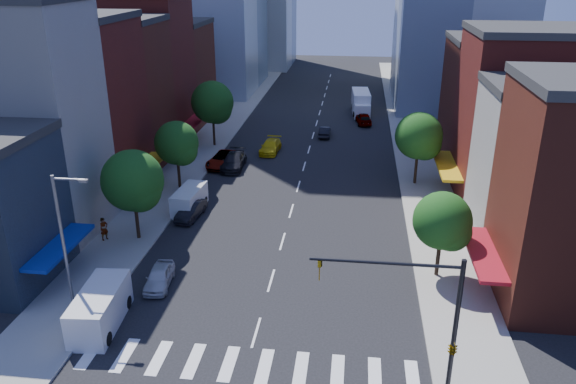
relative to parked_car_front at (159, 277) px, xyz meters
The scene contains 31 objects.
ground 8.75m from the parked_car_front, 30.67° to the right, with size 220.00×220.00×0.00m, color black.
sidewalk_left 35.91m from the parked_car_front, 98.01° to the left, with size 5.00×120.00×0.15m, color gray.
sidewalk_right 40.80m from the parked_car_front, 60.64° to the left, with size 5.00×120.00×0.15m, color gray.
crosswalk 10.59m from the parked_car_front, 44.80° to the right, with size 19.00×3.00×0.01m, color silver.
bldg_left_1 17.57m from the parked_car_front, 150.78° to the left, with size 12.00×8.00×18.00m, color beige.
bldg_left_2 22.22m from the parked_car_front, 130.06° to the left, with size 12.00×9.00×16.00m, color maroon.
bldg_left_3 28.84m from the parked_car_front, 118.80° to the left, with size 12.00×8.00×15.00m, color #582116.
bldg_left_4 36.55m from the parked_car_front, 112.22° to the left, with size 12.00×9.00×17.00m, color maroon.
bldg_left_5 45.02m from the parked_car_front, 107.60° to the left, with size 12.00×10.00×13.00m, color #582116.
bldg_right_1 30.85m from the parked_car_front, 20.32° to the left, with size 12.00×8.00×12.00m, color beige.
bldg_right_2 35.23m from the parked_car_front, 34.45° to the left, with size 12.00×10.00×15.00m, color maroon.
bldg_right_3 41.47m from the parked_car_front, 46.04° to the left, with size 12.00×10.00×13.00m, color #582116.
traffic_signal 19.91m from the parked_car_front, 27.15° to the right, with size 7.24×2.24×8.00m.
streetlight 7.18m from the parked_car_front, 141.32° to the right, with size 2.25×0.25×9.00m.
tree_left_near 8.62m from the parked_car_front, 120.71° to the left, with size 4.80×4.80×7.30m.
tree_left_mid 18.30m from the parked_car_front, 102.42° to the left, with size 4.20×4.20×6.65m.
tree_left_far 32.03m from the parked_car_front, 96.97° to the left, with size 5.00×5.00×7.75m.
tree_right_near 19.78m from the parked_car_front, 10.29° to the left, with size 4.00×4.00×6.20m.
tree_right_far 29.08m from the parked_car_front, 48.27° to the left, with size 4.60×4.60×7.20m.
parked_car_front is the anchor object (origin of this frame).
parked_car_second 11.12m from the parked_car_front, 95.03° to the left, with size 1.45×4.17×1.37m, color black.
parked_car_third 24.65m from the parked_car_front, 93.04° to the left, with size 2.51×5.45×1.51m, color #999999.
parked_car_rear 24.08m from the parked_car_front, 90.00° to the left, with size 2.22×5.46×1.59m, color black.
cargo_van_near 5.38m from the parked_car_front, 111.78° to the right, with size 2.66×5.72×2.37m.
cargo_van_far 12.62m from the parked_car_front, 97.12° to the left, with size 2.23×4.87×2.02m.
taxi 30.12m from the parked_car_front, 84.07° to the left, with size 1.99×4.90×1.42m, color #DBC10B.
traffic_car_oncoming 38.30m from the parked_car_front, 76.41° to the left, with size 1.38×3.97×1.31m, color black.
traffic_car_far 46.06m from the parked_car_front, 72.38° to the left, with size 1.85×4.59×1.56m, color #999999.
box_truck 51.64m from the parked_car_front, 74.82° to the left, with size 2.90×8.06×3.19m.
pedestrian_near 8.77m from the parked_car_front, 137.99° to the left, with size 0.68×0.45×1.88m, color #999999.
pedestrian_far 4.35m from the parked_car_front, 133.68° to the right, with size 0.78×0.61×1.61m, color #999999.
Camera 1 is at (5.33, -27.52, 20.52)m, focal length 35.00 mm.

